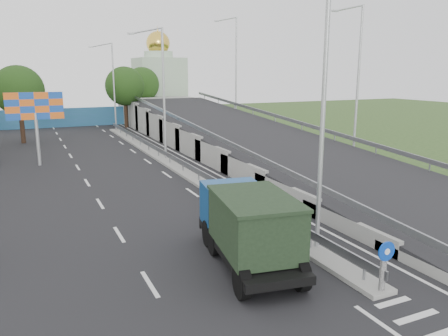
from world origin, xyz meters
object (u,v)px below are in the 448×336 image
lamp_post_near (319,104)px  lamp_post_mid (161,87)px  church (159,82)px  lamp_post_far (112,82)px  dump_truck (247,223)px  sign_bollard (384,266)px  billboard (35,110)px

lamp_post_near → lamp_post_mid: size_ratio=1.00×
lamp_post_mid → church: 35.41m
lamp_post_far → dump_truck: (-2.83, -39.79, -4.26)m
dump_truck → sign_bollard: bearing=-46.9°
church → dump_truck: 55.40m
billboard → sign_bollard: bearing=-70.8°
lamp_post_near → lamp_post_mid: same height
church → dump_truck: church is taller
lamp_post_mid → church: bearing=73.8°
sign_bollard → lamp_post_far: 44.08m
church → lamp_post_far: bearing=-125.2°
sign_bollard → billboard: billboard is taller
lamp_post_near → lamp_post_mid: bearing=90.0°
billboard → lamp_post_far: bearing=63.2°
lamp_post_near → lamp_post_far: same height
sign_bollard → billboard: bearing=109.2°
lamp_post_far → billboard: 20.24m
sign_bollard → church: bearing=80.2°
sign_bollard → church: size_ratio=0.12×
church → sign_bollard: bearing=-99.8°
lamp_post_near → billboard: 23.87m
sign_bollard → dump_truck: (-2.72, 4.03, 0.51)m
lamp_post_near → billboard: (-9.11, 22.00, -1.62)m
lamp_post_near → dump_truck: (-2.83, 0.21, -4.26)m
church → billboard: church is taller
lamp_post_mid → lamp_post_far: bearing=90.0°
lamp_post_mid → dump_truck: (-2.83, -19.79, -4.26)m
sign_bollard → lamp_post_mid: (0.11, 23.83, 4.77)m
sign_bollard → lamp_post_near: bearing=88.4°
lamp_post_mid → dump_truck: size_ratio=1.52×
sign_bollard → dump_truck: bearing=124.0°
sign_bollard → lamp_post_near: (0.11, 3.83, 4.77)m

